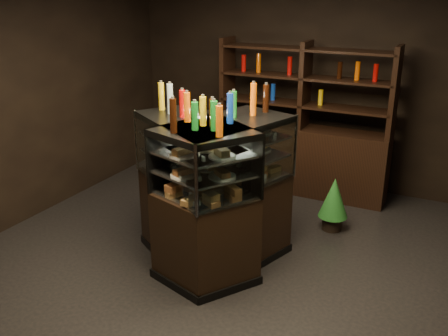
% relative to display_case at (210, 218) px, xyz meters
% --- Properties ---
extents(ground, '(5.00, 5.00, 0.00)m').
position_rel_display_case_xyz_m(ground, '(0.06, 0.16, -0.49)').
color(ground, black).
rests_on(ground, ground).
extents(room_shell, '(5.02, 5.02, 3.01)m').
position_rel_display_case_xyz_m(room_shell, '(0.06, 0.16, 1.45)').
color(room_shell, black).
rests_on(room_shell, ground).
extents(display_case, '(1.55, 1.50, 1.48)m').
position_rel_display_case_xyz_m(display_case, '(0.00, 0.00, 0.00)').
color(display_case, black).
rests_on(display_case, ground).
extents(food_display, '(1.13, 1.25, 0.45)m').
position_rel_display_case_xyz_m(food_display, '(0.00, -0.00, 0.63)').
color(food_display, '#D8884D').
rests_on(food_display, display_case).
extents(bottles_top, '(0.99, 1.12, 0.30)m').
position_rel_display_case_xyz_m(bottles_top, '(-0.00, 0.00, 1.12)').
color(bottles_top, '#147223').
rests_on(bottles_top, display_case).
extents(potted_conifer, '(0.33, 0.33, 0.71)m').
position_rel_display_case_xyz_m(potted_conifer, '(0.91, 1.27, -0.09)').
color(potted_conifer, black).
rests_on(potted_conifer, ground).
extents(back_shelving, '(2.26, 0.43, 2.00)m').
position_rel_display_case_xyz_m(back_shelving, '(0.20, 2.21, 0.12)').
color(back_shelving, black).
rests_on(back_shelving, ground).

